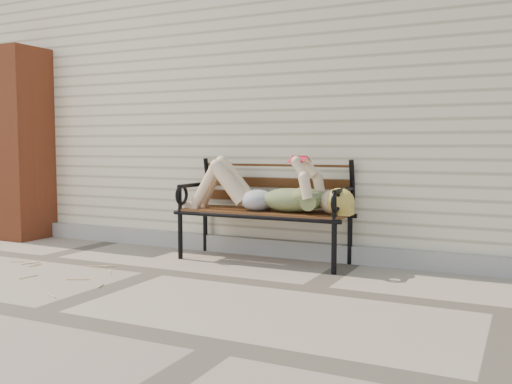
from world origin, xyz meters
The scene contains 6 objects.
ground centered at (0.00, 0.00, 0.00)m, with size 80.00×80.00×0.00m, color gray.
house_wall centered at (0.00, 3.00, 1.50)m, with size 8.00×4.00×3.00m, color beige.
foundation_strip centered at (0.00, 0.97, 0.07)m, with size 8.00×0.10×0.15m, color gray.
brick_pillar centered at (-2.30, 0.75, 1.00)m, with size 0.50×0.50×2.00m, color brown.
garden_bench centered at (0.55, 0.82, 0.57)m, with size 1.58×0.63×1.02m.
reading_woman centered at (0.57, 0.69, 0.61)m, with size 1.49×0.34×0.47m.
Camera 1 is at (2.57, -3.61, 0.97)m, focal length 40.00 mm.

